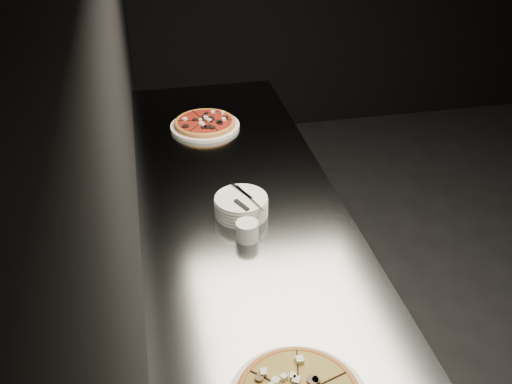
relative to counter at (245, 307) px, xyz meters
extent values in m
cube|color=black|center=(-0.37, 0.00, 0.94)|extent=(0.02, 5.00, 2.80)
cube|color=slate|center=(0.00, 0.00, -0.01)|extent=(0.70, 2.40, 0.90)
cube|color=slate|center=(0.00, 0.00, 0.45)|extent=(0.74, 2.44, 0.02)
cylinder|color=white|center=(-0.05, 0.71, 0.47)|extent=(0.32, 0.32, 0.01)
cylinder|color=#D2893F|center=(-0.05, 0.71, 0.48)|extent=(0.32, 0.32, 0.01)
torus|color=#D2893F|center=(-0.05, 0.71, 0.49)|extent=(0.32, 0.32, 0.02)
cylinder|color=maroon|center=(-0.05, 0.71, 0.49)|extent=(0.28, 0.28, 0.01)
cylinder|color=white|center=(-0.01, 0.00, 0.47)|extent=(0.19, 0.19, 0.01)
cylinder|color=white|center=(-0.01, 0.00, 0.48)|extent=(0.19, 0.19, 0.01)
cylinder|color=white|center=(-0.01, 0.00, 0.49)|extent=(0.19, 0.19, 0.01)
cylinder|color=white|center=(-0.01, 0.00, 0.51)|extent=(0.19, 0.19, 0.01)
cylinder|color=white|center=(-0.01, 0.00, 0.52)|extent=(0.19, 0.19, 0.01)
cube|color=#B7BABE|center=(0.00, 0.03, 0.53)|extent=(0.06, 0.12, 0.00)
cube|color=black|center=(-0.02, -0.06, 0.53)|extent=(0.04, 0.07, 0.01)
cube|color=#B7BABE|center=(0.02, -0.01, 0.53)|extent=(0.03, 0.19, 0.00)
cylinder|color=silver|center=(-0.02, -0.15, 0.49)|extent=(0.08, 0.08, 0.07)
cylinder|color=black|center=(-0.02, -0.15, 0.52)|extent=(0.06, 0.06, 0.01)
camera|label=1|loc=(-0.30, -1.65, 1.63)|focal=40.00mm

